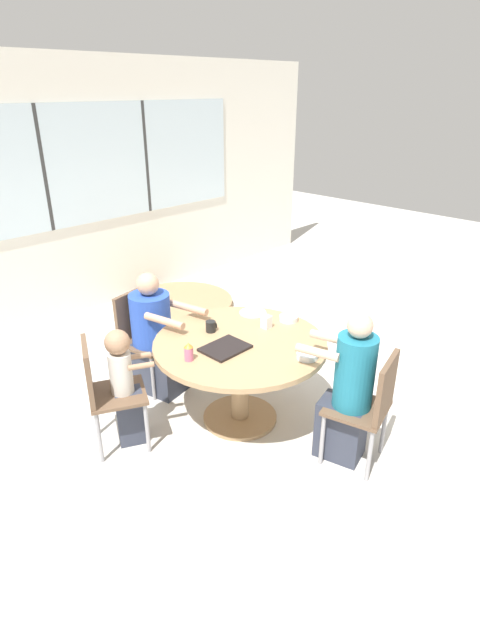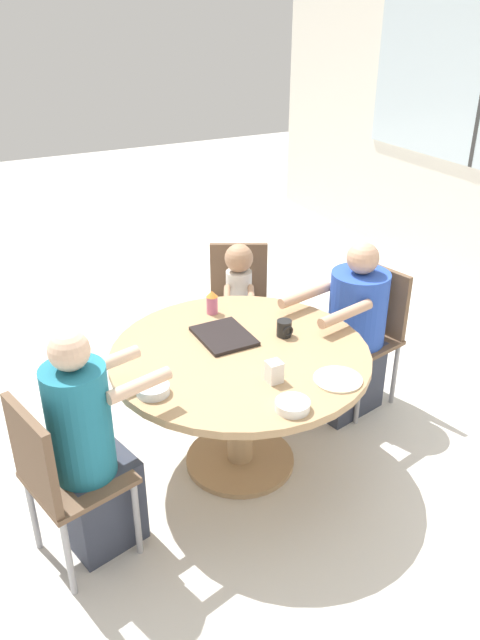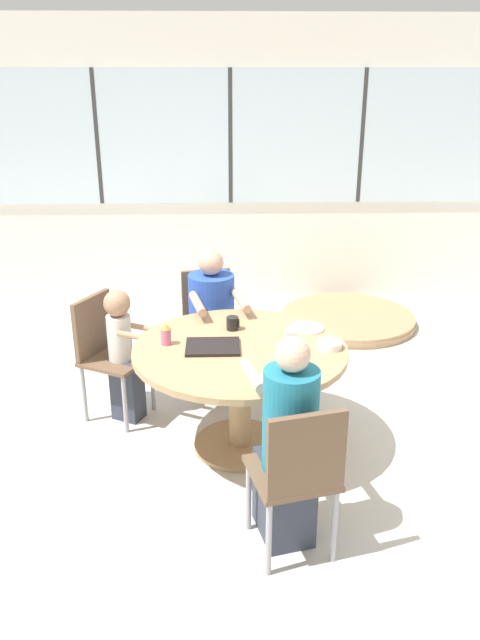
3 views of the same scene
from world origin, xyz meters
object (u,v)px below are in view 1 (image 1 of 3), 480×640
sippy_cup (189,351)px  chair_for_woman_green_shirt (141,331)px  person_man_blue_shirt (348,394)px  person_woman_green_shirt (156,340)px  folded_table_stack (180,303)px  chair_for_man_blue_shirt (371,402)px  bowl_white_shallow (307,356)px  milk_carton_small (266,322)px  bowl_cereal (289,318)px  person_toddler (125,387)px  coffee_mug (211,326)px  chair_for_toddler (103,386)px

sippy_cup → chair_for_woman_green_shirt: bearing=75.5°
person_man_blue_shirt → sippy_cup: person_man_blue_shirt is taller
person_woman_green_shirt → folded_table_stack: person_woman_green_shirt is taller
chair_for_man_blue_shirt → folded_table_stack: size_ratio=0.67×
sippy_cup → bowl_white_shallow: 0.84m
milk_carton_small → bowl_cereal: bearing=-10.2°
bowl_white_shallow → person_toddler: bearing=135.3°
coffee_mug → bowl_white_shallow: bearing=-77.0°
person_toddler → sippy_cup: 0.56m
chair_for_man_blue_shirt → coffee_mug: (-0.28, 1.29, 0.24)m
person_toddler → chair_for_man_blue_shirt: bearing=63.4°
milk_carton_small → chair_for_woman_green_shirt: bearing=117.8°
chair_for_toddler → person_toddler: (0.13, -0.07, -0.04)m
chair_for_toddler → person_man_blue_shirt: size_ratio=0.76×
chair_for_man_blue_shirt → person_toddler: person_toddler is taller
bowl_cereal → bowl_white_shallow: bearing=-128.8°
folded_table_stack → milk_carton_small: bearing=-110.9°
coffee_mug → person_toddler: bearing=170.9°
bowl_cereal → folded_table_stack: size_ratio=0.12×
chair_for_man_blue_shirt → coffee_mug: bearing=88.6°
chair_for_toddler → coffee_mug: bearing=105.1°
bowl_white_shallow → folded_table_stack: (0.97, 2.64, -0.69)m
coffee_mug → person_man_blue_shirt: bearing=-77.8°
coffee_mug → sippy_cup: size_ratio=0.64×
coffee_mug → folded_table_stack: bearing=57.7°
chair_for_woman_green_shirt → bowl_white_shallow: (0.36, -1.54, 0.21)m
chair_for_toddler → folded_table_stack: chair_for_toddler is taller
chair_for_toddler → bowl_white_shallow: bearing=74.2°
chair_for_man_blue_shirt → person_man_blue_shirt: person_man_blue_shirt is taller
chair_for_toddler → coffee_mug: chair_for_toddler is taller
chair_for_man_blue_shirt → sippy_cup: 1.30m
person_woman_green_shirt → bowl_white_shallow: bearing=91.6°
chair_for_toddler → person_woman_green_shirt: person_woman_green_shirt is taller
person_woman_green_shirt → milk_carton_small: person_woman_green_shirt is taller
person_woman_green_shirt → folded_table_stack: 1.87m
coffee_mug → folded_table_stack: 2.28m
person_toddler → sippy_cup: bearing=71.1°
sippy_cup → coffee_mug: bearing=28.0°
person_man_blue_shirt → person_toddler: 1.60m
chair_for_woman_green_shirt → coffee_mug: size_ratio=9.88×
sippy_cup → milk_carton_small: (0.77, -0.05, -0.02)m
person_toddler → milk_carton_small: (1.10, -0.39, 0.28)m
chair_for_man_blue_shirt → person_toddler: 1.75m
chair_for_man_blue_shirt → person_woman_green_shirt: person_woman_green_shirt is taller
chair_for_toddler → sippy_cup: size_ratio=6.35×
person_toddler → coffee_mug: size_ratio=10.75×
chair_for_man_blue_shirt → bowl_cereal: bearing=59.1°
chair_for_toddler → bowl_white_shallow: (1.07, -1.00, 0.21)m
person_man_blue_shirt → folded_table_stack: 3.14m
person_woman_green_shirt → milk_carton_small: 1.01m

